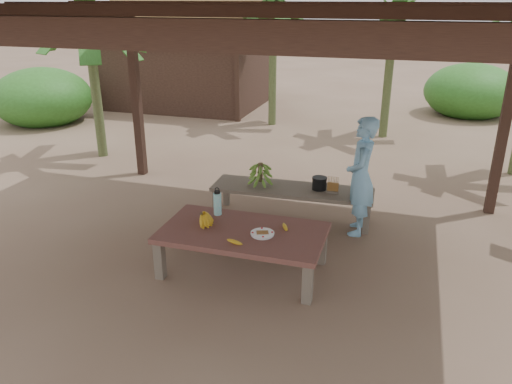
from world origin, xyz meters
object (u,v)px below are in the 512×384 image
(work_table, at_px, (243,236))
(plate, at_px, (262,234))
(ripe_banana_bunch, at_px, (202,218))
(cooking_pot, at_px, (319,184))
(woman, at_px, (361,177))
(bench, at_px, (292,192))
(water_flask, at_px, (217,203))

(work_table, bearing_deg, plate, -12.42)
(ripe_banana_bunch, height_order, cooking_pot, ripe_banana_bunch)
(woman, bearing_deg, bench, -104.94)
(plate, bearing_deg, ripe_banana_bunch, 175.47)
(plate, distance_m, water_flask, 0.77)
(water_flask, xyz_separation_m, woman, (1.53, 1.07, 0.13))
(bench, xyz_separation_m, woman, (0.92, -0.17, 0.38))
(work_table, bearing_deg, cooking_pot, 70.89)
(ripe_banana_bunch, distance_m, plate, 0.74)
(water_flask, bearing_deg, work_table, -37.35)
(work_table, relative_size, plate, 7.00)
(cooking_pot, relative_size, woman, 0.13)
(ripe_banana_bunch, xyz_separation_m, water_flask, (0.07, 0.31, 0.07))
(bench, height_order, water_flask, water_flask)
(plate, distance_m, woman, 1.70)
(ripe_banana_bunch, relative_size, woman, 0.17)
(work_table, height_order, bench, work_table)
(bench, relative_size, water_flask, 6.52)
(ripe_banana_bunch, relative_size, plate, 0.99)
(water_flask, bearing_deg, cooking_pot, 53.23)
(water_flask, bearing_deg, plate, -29.38)
(bench, height_order, cooking_pot, cooking_pot)
(work_table, height_order, woman, woman)
(work_table, xyz_separation_m, bench, (0.19, 1.56, -0.04))
(plate, bearing_deg, bench, 91.93)
(work_table, distance_m, ripe_banana_bunch, 0.51)
(water_flask, height_order, cooking_pot, water_flask)
(ripe_banana_bunch, xyz_separation_m, cooking_pot, (1.04, 1.61, -0.04))
(ripe_banana_bunch, height_order, water_flask, water_flask)
(work_table, xyz_separation_m, plate, (0.24, -0.05, 0.08))
(bench, distance_m, ripe_banana_bunch, 1.70)
(bench, height_order, woman, woman)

